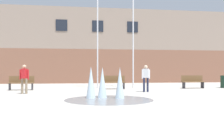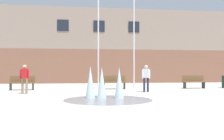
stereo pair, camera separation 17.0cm
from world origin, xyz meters
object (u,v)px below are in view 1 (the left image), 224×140
(park_bench_far_left, at_px, (21,83))
(flagpole_left, at_px, (98,28))
(adult_watching, at_px, (146,76))
(park_bench_near_trashcan, at_px, (193,82))
(park_bench_under_right_flagpole, at_px, (114,82))
(adult_in_red, at_px, (24,77))
(flagpole_right, at_px, (134,28))

(park_bench_far_left, distance_m, flagpole_left, 6.55)
(adult_watching, xyz_separation_m, flagpole_left, (-2.47, 3.93, 3.43))
(park_bench_far_left, bearing_deg, park_bench_near_trashcan, -0.37)
(park_bench_under_right_flagpole, xyz_separation_m, adult_in_red, (-5.38, -2.80, 0.45))
(adult_watching, height_order, flagpole_right, flagpole_right)
(adult_in_red, bearing_deg, adult_watching, 109.87)
(park_bench_near_trashcan, relative_size, flagpole_right, 0.19)
(adult_watching, bearing_deg, park_bench_far_left, -169.42)
(park_bench_far_left, height_order, adult_watching, adult_watching)
(flagpole_left, relative_size, flagpole_right, 0.99)
(park_bench_near_trashcan, relative_size, adult_watching, 1.01)
(park_bench_under_right_flagpole, height_order, park_bench_near_trashcan, same)
(park_bench_under_right_flagpole, relative_size, adult_watching, 1.01)
(adult_watching, relative_size, flagpole_right, 0.19)
(adult_watching, xyz_separation_m, flagpole_right, (0.18, 3.93, 3.45))
(adult_in_red, bearing_deg, park_bench_far_left, -147.52)
(park_bench_under_right_flagpole, distance_m, flagpole_left, 4.19)
(park_bench_near_trashcan, bearing_deg, park_bench_under_right_flagpole, 178.73)
(flagpole_right, bearing_deg, park_bench_under_right_flagpole, -143.27)
(adult_watching, relative_size, adult_in_red, 1.00)
(park_bench_far_left, xyz_separation_m, adult_watching, (7.58, -2.61, 0.45))
(park_bench_near_trashcan, distance_m, flagpole_right, 5.75)
(flagpole_left, bearing_deg, park_bench_near_trashcan, -11.87)
(park_bench_under_right_flagpole, xyz_separation_m, park_bench_near_trashcan, (5.68, -0.13, 0.00))
(park_bench_far_left, height_order, park_bench_near_trashcan, same)
(park_bench_far_left, bearing_deg, flagpole_right, 9.65)
(park_bench_under_right_flagpole, relative_size, park_bench_near_trashcan, 1.00)
(adult_watching, relative_size, flagpole_left, 0.19)
(park_bench_far_left, distance_m, adult_in_red, 2.87)
(adult_watching, bearing_deg, flagpole_right, 117.06)
(park_bench_near_trashcan, xyz_separation_m, flagpole_right, (-3.98, 1.39, 3.91))
(park_bench_under_right_flagpole, height_order, adult_watching, adult_watching)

